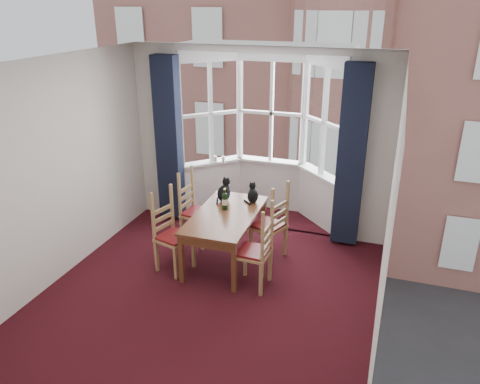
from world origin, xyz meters
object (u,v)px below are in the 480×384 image
at_px(cat_left, 224,192).
at_px(candle_tall, 215,159).
at_px(dining_table, 226,219).
at_px(cat_right, 253,195).
at_px(candle_short, 223,159).
at_px(chair_right_near, 260,254).
at_px(wine_bottle, 225,200).
at_px(chair_left_near, 169,236).
at_px(chair_right_far, 274,228).
at_px(chair_left_far, 192,212).

xyz_separation_m(cat_left, candle_tall, (-0.59, 1.15, 0.07)).
relative_size(dining_table, cat_right, 5.15).
height_order(cat_left, candle_short, cat_left).
bearing_deg(chair_right_near, candle_tall, 124.20).
distance_m(wine_bottle, candle_short, 1.58).
relative_size(chair_right_near, candle_tall, 8.99).
bearing_deg(chair_right_near, cat_left, 131.66).
xyz_separation_m(cat_left, wine_bottle, (0.12, -0.29, 0.00)).
height_order(cat_right, wine_bottle, wine_bottle).
bearing_deg(chair_right_near, wine_bottle, 138.12).
bearing_deg(candle_tall, cat_left, -62.84).
distance_m(chair_left_near, candle_tall, 2.05).
relative_size(chair_right_near, cat_right, 3.11).
height_order(chair_right_far, candle_short, candle_short).
bearing_deg(chair_right_far, candle_tall, 136.36).
bearing_deg(wine_bottle, chair_right_near, -41.88).
relative_size(chair_right_near, wine_bottle, 3.01).
distance_m(cat_right, candle_tall, 1.47).
xyz_separation_m(chair_left_far, cat_left, (0.49, 0.05, 0.37)).
height_order(chair_right_near, candle_tall, candle_tall).
height_order(chair_left_near, candle_short, candle_short).
bearing_deg(chair_right_far, candle_short, 132.80).
xyz_separation_m(chair_right_near, wine_bottle, (-0.69, 0.62, 0.38)).
bearing_deg(cat_left, chair_left_near, -119.34).
bearing_deg(dining_table, candle_tall, 115.98).
distance_m(chair_right_far, cat_right, 0.58).
bearing_deg(wine_bottle, cat_left, 112.17).
bearing_deg(dining_table, cat_left, 112.61).
distance_m(dining_table, chair_left_far, 0.78).
bearing_deg(chair_left_far, wine_bottle, -21.13).
bearing_deg(wine_bottle, dining_table, -66.41).
relative_size(cat_left, wine_bottle, 1.14).
relative_size(cat_left, candle_tall, 3.41).
relative_size(chair_left_far, cat_right, 3.11).
bearing_deg(cat_left, candle_short, 111.13).
bearing_deg(chair_left_near, chair_left_far, 91.22).
relative_size(candle_tall, candle_short, 1.00).
relative_size(chair_left_near, wine_bottle, 3.01).
relative_size(dining_table, wine_bottle, 4.97).
bearing_deg(wine_bottle, chair_left_near, -136.95).
height_order(chair_left_near, chair_left_far, same).
xyz_separation_m(chair_left_near, cat_left, (0.47, 0.84, 0.37)).
bearing_deg(cat_left, wine_bottle, -67.83).
bearing_deg(chair_right_far, dining_table, -157.54).
height_order(chair_left_near, cat_left, cat_left).
bearing_deg(candle_short, wine_bottle, -68.67).
distance_m(chair_left_near, wine_bottle, 0.89).
bearing_deg(candle_tall, cat_right, -47.15).
height_order(chair_right_far, cat_right, cat_right).
height_order(chair_left_near, wine_bottle, wine_bottle).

